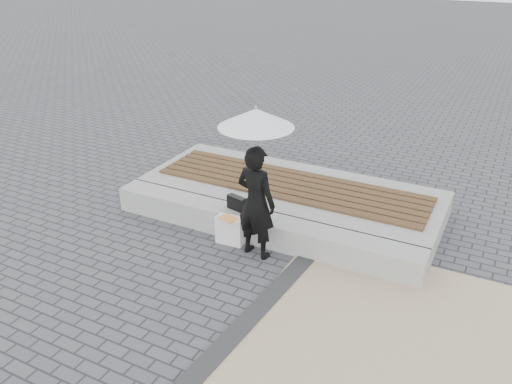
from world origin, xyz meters
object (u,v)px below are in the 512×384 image
Objects in this scene: handbag at (237,203)px; canvas_tote at (230,230)px; woman at (256,202)px; seating_ledge at (259,227)px; parasol at (256,118)px.

canvas_tote is at bearing -65.27° from handbag.
woman is at bearing -24.32° from handbag.
seating_ledge is 0.45m from canvas_tote.
parasol is at bearing -171.55° from woman.
woman reaches higher than handbag.
handbag is (-0.39, 0.02, 0.31)m from seating_ledge.
seating_ledge is 0.50m from handbag.
seating_ledge is 1.91m from parasol.
canvas_tote is at bearing 169.25° from parasol.
handbag is 0.45m from canvas_tote.
handbag is 0.71× the size of canvas_tote.
parasol is at bearing -24.32° from handbag.
parasol reaches higher than canvas_tote.
woman is 0.79m from canvas_tote.
woman is at bearing -68.00° from seating_ledge.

